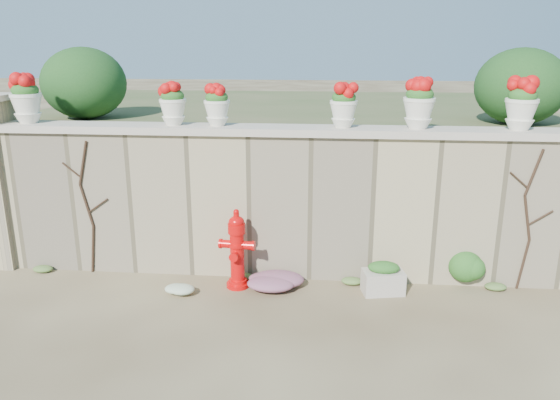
# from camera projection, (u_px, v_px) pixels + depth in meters

# --- Properties ---
(ground) EXTENTS (80.00, 80.00, 0.00)m
(ground) POSITION_uv_depth(u_px,v_px,m) (266.00, 338.00, 6.09)
(ground) COLOR #4D3B26
(ground) RESTS_ON ground
(stone_wall) EXTENTS (8.00, 0.40, 2.00)m
(stone_wall) POSITION_uv_depth(u_px,v_px,m) (281.00, 206.00, 7.53)
(stone_wall) COLOR tan
(stone_wall) RESTS_ON ground
(wall_cap) EXTENTS (8.10, 0.52, 0.10)m
(wall_cap) POSITION_uv_depth(u_px,v_px,m) (281.00, 130.00, 7.23)
(wall_cap) COLOR beige
(wall_cap) RESTS_ON stone_wall
(raised_fill) EXTENTS (9.00, 6.00, 2.00)m
(raised_fill) POSITION_uv_depth(u_px,v_px,m) (296.00, 158.00, 10.58)
(raised_fill) COLOR #384C23
(raised_fill) RESTS_ON ground
(back_shrub_left) EXTENTS (1.30, 1.30, 1.10)m
(back_shrub_left) POSITION_uv_depth(u_px,v_px,m) (84.00, 83.00, 8.52)
(back_shrub_left) COLOR #143814
(back_shrub_left) RESTS_ON raised_fill
(back_shrub_right) EXTENTS (1.30, 1.30, 1.10)m
(back_shrub_right) POSITION_uv_depth(u_px,v_px,m) (521.00, 86.00, 7.93)
(back_shrub_right) COLOR #143814
(back_shrub_right) RESTS_ON raised_fill
(vine_left) EXTENTS (0.60, 0.04, 1.91)m
(vine_left) POSITION_uv_depth(u_px,v_px,m) (88.00, 206.00, 7.56)
(vine_left) COLOR black
(vine_left) RESTS_ON ground
(vine_right) EXTENTS (0.60, 0.04, 1.91)m
(vine_right) POSITION_uv_depth(u_px,v_px,m) (528.00, 218.00, 7.03)
(vine_right) COLOR black
(vine_right) RESTS_ON ground
(fire_hydrant) EXTENTS (0.47, 0.33, 1.08)m
(fire_hydrant) POSITION_uv_depth(u_px,v_px,m) (237.00, 249.00, 7.22)
(fire_hydrant) COLOR red
(fire_hydrant) RESTS_ON ground
(planter_box) EXTENTS (0.58, 0.40, 0.44)m
(planter_box) POSITION_uv_depth(u_px,v_px,m) (383.00, 279.00, 7.13)
(planter_box) COLOR beige
(planter_box) RESTS_ON ground
(green_shrub) EXTENTS (0.67, 0.60, 0.63)m
(green_shrub) POSITION_uv_depth(u_px,v_px,m) (471.00, 266.00, 7.24)
(green_shrub) COLOR #1E5119
(green_shrub) RESTS_ON ground
(magenta_clump) EXTENTS (0.91, 0.61, 0.24)m
(magenta_clump) POSITION_uv_depth(u_px,v_px,m) (271.00, 280.00, 7.27)
(magenta_clump) COLOR #B0238A
(magenta_clump) RESTS_ON ground
(white_flowers) EXTENTS (0.52, 0.41, 0.19)m
(white_flowers) POSITION_uv_depth(u_px,v_px,m) (182.00, 290.00, 7.05)
(white_flowers) COLOR white
(white_flowers) RESTS_ON ground
(urn_pot_0) EXTENTS (0.41, 0.41, 0.65)m
(urn_pot_0) POSITION_uv_depth(u_px,v_px,m) (26.00, 100.00, 7.43)
(urn_pot_0) COLOR white
(urn_pot_0) RESTS_ON wall_cap
(urn_pot_1) EXTENTS (0.36, 0.36, 0.56)m
(urn_pot_1) POSITION_uv_depth(u_px,v_px,m) (173.00, 104.00, 7.26)
(urn_pot_1) COLOR white
(urn_pot_1) RESTS_ON wall_cap
(urn_pot_2) EXTENTS (0.35, 0.35, 0.54)m
(urn_pot_2) POSITION_uv_depth(u_px,v_px,m) (217.00, 105.00, 7.21)
(urn_pot_2) COLOR white
(urn_pot_2) RESTS_ON wall_cap
(urn_pot_3) EXTENTS (0.36, 0.36, 0.56)m
(urn_pot_3) POSITION_uv_depth(u_px,v_px,m) (344.00, 106.00, 7.06)
(urn_pot_3) COLOR white
(urn_pot_3) RESTS_ON wall_cap
(urn_pot_4) EXTENTS (0.41, 0.41, 0.64)m
(urn_pot_4) POSITION_uv_depth(u_px,v_px,m) (419.00, 104.00, 6.97)
(urn_pot_4) COLOR white
(urn_pot_4) RESTS_ON wall_cap
(urn_pot_5) EXTENTS (0.40, 0.40, 0.63)m
(urn_pot_5) POSITION_uv_depth(u_px,v_px,m) (521.00, 105.00, 6.85)
(urn_pot_5) COLOR white
(urn_pot_5) RESTS_ON wall_cap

